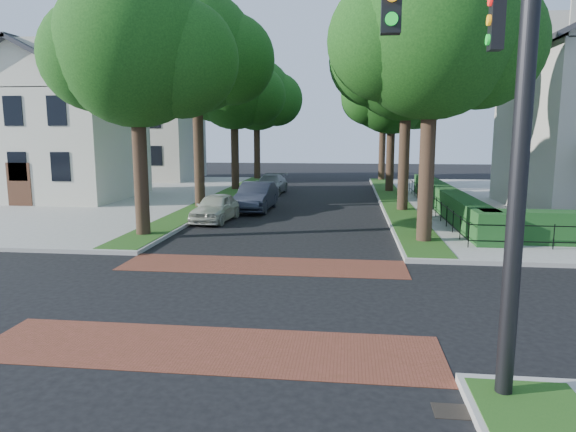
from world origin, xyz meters
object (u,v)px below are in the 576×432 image
at_px(parked_car_front, 216,208).
at_px(parked_car_rear, 270,184).
at_px(traffic_signal, 505,94).
at_px(parked_car_middle, 256,197).

height_order(parked_car_front, parked_car_rear, parked_car_rear).
bearing_deg(parked_car_front, traffic_signal, -56.39).
distance_m(parked_car_front, parked_car_rear, 11.39).
height_order(traffic_signal, parked_car_rear, traffic_signal).
bearing_deg(parked_car_front, parked_car_middle, 75.27).
bearing_deg(parked_car_middle, traffic_signal, -67.71).
bearing_deg(parked_car_front, parked_car_rear, 90.45).
xyz_separation_m(parked_car_front, parked_car_middle, (1.30, 3.63, 0.10)).
bearing_deg(parked_car_middle, parked_car_front, -107.97).
height_order(parked_car_middle, parked_car_rear, parked_car_middle).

